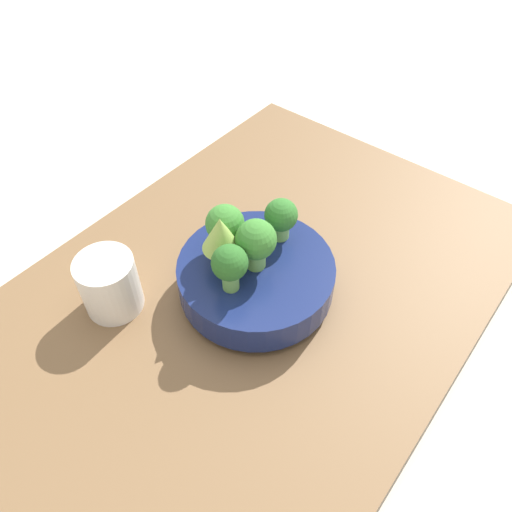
% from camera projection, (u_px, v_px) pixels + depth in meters
% --- Properties ---
extents(ground_plane, '(6.00, 6.00, 0.00)m').
position_uv_depth(ground_plane, '(247.00, 311.00, 0.81)').
color(ground_plane, beige).
extents(table, '(0.95, 0.63, 0.04)m').
position_uv_depth(table, '(247.00, 303.00, 0.80)').
color(table, brown).
rests_on(table, ground_plane).
extents(bowl, '(0.24, 0.24, 0.06)m').
position_uv_depth(bowl, '(256.00, 277.00, 0.76)').
color(bowl, navy).
rests_on(bowl, table).
extents(broccoli_floret_front, '(0.06, 0.06, 0.08)m').
position_uv_depth(broccoli_floret_front, '(225.00, 225.00, 0.72)').
color(broccoli_floret_front, '#7AB256').
rests_on(broccoli_floret_front, bowl).
extents(broccoli_floret_left, '(0.05, 0.05, 0.07)m').
position_uv_depth(broccoli_floret_left, '(279.00, 216.00, 0.75)').
color(broccoli_floret_left, '#7AB256').
rests_on(broccoli_floret_left, bowl).
extents(broccoli_floret_right, '(0.05, 0.05, 0.08)m').
position_uv_depth(broccoli_floret_right, '(230.00, 265.00, 0.68)').
color(broccoli_floret_right, '#6BA34C').
rests_on(broccoli_floret_right, bowl).
extents(broccoli_floret_center, '(0.06, 0.06, 0.08)m').
position_uv_depth(broccoli_floret_center, '(256.00, 242.00, 0.70)').
color(broccoli_floret_center, '#6BA34C').
rests_on(broccoli_floret_center, bowl).
extents(romanesco_piece_near, '(0.06, 0.06, 0.09)m').
position_uv_depth(romanesco_piece_near, '(221.00, 235.00, 0.69)').
color(romanesco_piece_near, '#7AB256').
rests_on(romanesco_piece_near, bowl).
extents(cup, '(0.09, 0.09, 0.10)m').
position_uv_depth(cup, '(110.00, 284.00, 0.74)').
color(cup, silver).
rests_on(cup, table).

